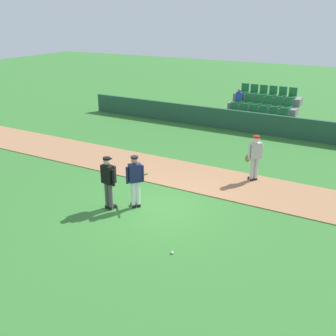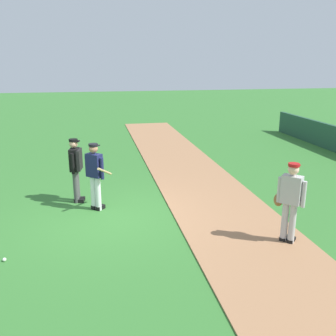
{
  "view_description": "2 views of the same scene",
  "coord_description": "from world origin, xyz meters",
  "px_view_note": "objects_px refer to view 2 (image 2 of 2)",
  "views": [
    {
      "loc": [
        5.96,
        -9.89,
        5.95
      ],
      "look_at": [
        -0.15,
        1.1,
        0.96
      ],
      "focal_mm": 42.36,
      "sensor_mm": 36.0,
      "label": 1
    },
    {
      "loc": [
        8.68,
        -0.23,
        3.74
      ],
      "look_at": [
        -0.11,
        1.52,
        1.16
      ],
      "focal_mm": 39.78,
      "sensor_mm": 36.0,
      "label": 2
    }
  ],
  "objects_px": {
    "runner_grey_jersey": "(290,200)",
    "baseball": "(4,260)",
    "batter_navy_jersey": "(95,174)",
    "umpire_home_plate": "(76,167)"
  },
  "relations": [
    {
      "from": "batter_navy_jersey",
      "to": "baseball",
      "type": "xyz_separation_m",
      "value": [
        2.32,
        -1.8,
        -0.93
      ]
    },
    {
      "from": "runner_grey_jersey",
      "to": "baseball",
      "type": "distance_m",
      "value": 5.83
    },
    {
      "from": "runner_grey_jersey",
      "to": "baseball",
      "type": "bearing_deg",
      "value": -93.34
    },
    {
      "from": "batter_navy_jersey",
      "to": "runner_grey_jersey",
      "type": "distance_m",
      "value": 4.76
    },
    {
      "from": "batter_navy_jersey",
      "to": "runner_grey_jersey",
      "type": "relative_size",
      "value": 1.0
    },
    {
      "from": "batter_navy_jersey",
      "to": "baseball",
      "type": "bearing_deg",
      "value": -37.84
    },
    {
      "from": "umpire_home_plate",
      "to": "batter_navy_jersey",
      "type": "bearing_deg",
      "value": 36.2
    },
    {
      "from": "umpire_home_plate",
      "to": "baseball",
      "type": "relative_size",
      "value": 23.78
    },
    {
      "from": "umpire_home_plate",
      "to": "runner_grey_jersey",
      "type": "xyz_separation_m",
      "value": [
        3.34,
        4.45,
        -0.04
      ]
    },
    {
      "from": "runner_grey_jersey",
      "to": "baseball",
      "type": "height_order",
      "value": "runner_grey_jersey"
    }
  ]
}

